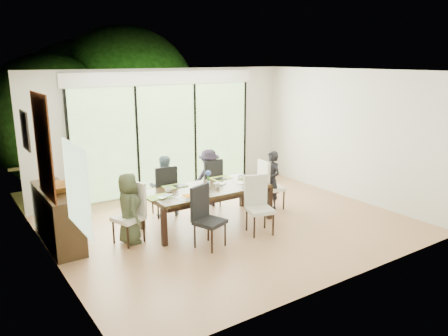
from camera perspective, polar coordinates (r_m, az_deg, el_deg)
floor at (r=7.90m, az=1.02°, el=-7.46°), size 6.00×5.00×0.01m
ceiling at (r=7.35m, az=1.12°, el=12.60°), size 6.00×5.00×0.01m
wall_back at (r=9.63m, az=-7.56°, el=4.75°), size 6.00×0.02×2.70m
wall_front at (r=5.70m, az=15.72°, el=-2.22°), size 6.00×0.02×2.70m
wall_left at (r=6.33m, az=-21.87°, el=-1.12°), size 0.02×5.00×2.70m
wall_right at (r=9.53m, az=16.10°, el=4.22°), size 0.02×5.00×2.70m
glass_doors at (r=9.62m, az=-7.43°, el=3.84°), size 4.20×0.02×2.30m
blinds_header at (r=9.47m, az=-7.65°, el=11.59°), size 4.40×0.06×0.28m
mullion_a at (r=8.90m, az=-19.56°, el=2.29°), size 0.05×0.04×2.30m
mullion_b at (r=9.33m, az=-11.24°, el=3.36°), size 0.05×0.04×2.30m
mullion_c at (r=9.94m, az=-3.79°, el=4.26°), size 0.05×0.04×2.30m
mullion_d at (r=10.71m, az=2.72°, el=4.98°), size 0.05×0.04×2.30m
side_window at (r=5.17m, az=-18.67°, el=-2.40°), size 0.02×0.90×1.00m
deck at (r=10.73m, az=-9.45°, el=-2.02°), size 6.00×1.80×0.10m
rail_top at (r=11.30m, az=-11.28°, el=1.85°), size 6.00×0.08×0.06m
foliage_left at (r=11.56m, az=-21.74°, el=5.88°), size 3.20×3.20×3.20m
foliage_mid at (r=12.73m, az=-12.73°, el=8.84°), size 4.00×4.00×4.00m
foliage_right at (r=12.85m, az=-3.74°, el=6.78°), size 2.80×2.80×2.80m
foliage_far at (r=13.09m, az=-17.93°, el=7.85°), size 3.60×3.60×3.60m
table_top at (r=7.75m, az=-2.16°, el=-2.79°), size 2.16×0.99×0.05m
table_apron at (r=7.78m, az=-2.16°, el=-3.36°), size 1.98×0.81×0.09m
table_leg_fl at (r=7.02m, az=-7.83°, el=-7.69°), size 0.08×0.08×0.62m
table_leg_fr at (r=8.13m, az=5.97°, el=-4.54°), size 0.08×0.08×0.62m
table_leg_bl at (r=7.75m, az=-10.67°, el=-5.66°), size 0.08×0.08×0.62m
table_leg_br at (r=8.77m, az=2.37°, el=-3.06°), size 0.08×0.08×0.62m
chair_left_end at (r=7.17m, az=-12.44°, el=-5.85°), size 0.53×0.53×0.99m
chair_right_end at (r=8.65m, az=6.32°, el=-2.12°), size 0.48×0.48×0.99m
chair_far_left at (r=8.30m, az=-7.91°, el=-2.86°), size 0.47×0.47×0.99m
chair_far_right at (r=8.77m, az=-2.04°, el=-1.81°), size 0.43×0.43×0.99m
chair_near_left at (r=6.85m, az=-1.86°, el=-6.45°), size 0.53×0.53×0.99m
chair_near_right at (r=7.40m, az=4.74°, el=-4.91°), size 0.51×0.51×0.99m
person_left_end at (r=7.14m, az=-12.33°, el=-5.18°), size 0.37×0.56×1.16m
person_right_end at (r=8.61m, az=6.23°, el=-1.59°), size 0.35×0.55×1.16m
person_far_left at (r=8.26m, az=-7.87°, el=-2.33°), size 0.59×0.42×1.16m
person_far_right at (r=8.73m, az=-1.97°, el=-1.30°), size 0.57×0.39×1.16m
placemat_left at (r=7.31m, az=-8.51°, el=-3.75°), size 0.40×0.29×0.01m
placemat_right at (r=8.26m, az=3.44°, el=-1.51°), size 0.40×0.29×0.01m
placemat_far_l at (r=7.86m, az=-6.50°, el=-2.39°), size 0.40×0.29×0.01m
placemat_far_r at (r=8.35m, az=-0.41°, el=-1.31°), size 0.40×0.29×0.01m
placemat_paper at (r=7.23m, az=-4.62°, el=-3.84°), size 0.40×0.29×0.01m
tablet_far_l at (r=7.86m, az=-5.68°, el=-2.31°), size 0.23×0.16×0.01m
tablet_far_r at (r=8.28m, az=-0.51°, el=-1.40°), size 0.22×0.15×0.01m
papers at (r=8.08m, az=2.24°, el=-1.87°), size 0.27×0.20×0.00m
platter_base at (r=7.23m, az=-4.62°, el=-3.74°), size 0.23×0.23×0.02m
platter_snacks at (r=7.22m, az=-4.62°, el=-3.62°), size 0.18×0.18×0.01m
vase at (r=7.79m, az=-2.05°, el=-2.07°), size 0.07×0.07×0.11m
hyacinth_stems at (r=7.76m, az=-2.06°, el=-1.31°), size 0.04×0.04×0.14m
hyacinth_blooms at (r=7.74m, az=-2.07°, el=-0.66°), size 0.10×0.10×0.10m
laptop at (r=7.26m, az=-7.46°, el=-3.76°), size 0.35×0.31×0.02m
cup_a at (r=7.53m, az=-7.31°, el=-2.85°), size 0.14×0.14×0.09m
cup_b at (r=7.73m, az=-0.83°, el=-2.30°), size 0.13×0.13×0.08m
cup_c at (r=8.24m, az=2.19°, el=-1.25°), size 0.16×0.16×0.09m
book at (r=7.91m, az=-0.82°, el=-2.16°), size 0.22×0.25×0.02m
sideboard at (r=7.48m, az=-20.90°, el=-5.99°), size 0.45×1.59×0.89m
bowl at (r=7.24m, az=-21.06°, el=-2.46°), size 0.47×0.47×0.12m
candlestick_base at (r=7.67m, az=-21.82°, el=-1.92°), size 0.10×0.10×0.04m
candlestick_shaft at (r=7.53m, az=-22.25°, el=2.67°), size 0.02×0.02×1.24m
candlestick_pan at (r=7.45m, az=-22.69°, el=7.32°), size 0.10×0.10×0.03m
candle at (r=7.44m, az=-22.74°, el=7.77°), size 0.04×0.04×0.10m
tapestry at (r=6.64m, az=-22.57°, el=2.61°), size 0.02×1.00×1.50m
art_frame at (r=7.90m, az=-24.57°, el=4.47°), size 0.03×0.55×0.65m
art_canvas at (r=7.90m, az=-24.43°, el=4.49°), size 0.01×0.45×0.55m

